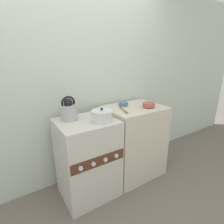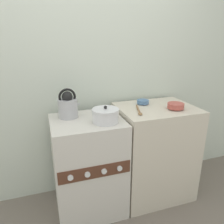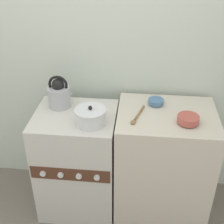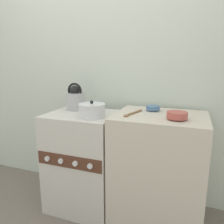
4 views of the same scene
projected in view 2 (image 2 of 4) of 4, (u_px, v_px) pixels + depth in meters
name	position (u px, v px, depth m)	size (l,w,h in m)	color
wall_back	(77.00, 74.00, 2.11)	(7.00, 0.06, 2.50)	silver
stove	(89.00, 166.00, 2.02)	(0.62, 0.56, 0.92)	beige
counter	(154.00, 151.00, 2.24)	(0.73, 0.58, 0.96)	beige
kettle	(68.00, 106.00, 1.90)	(0.21, 0.17, 0.26)	#B2B2B7
cooking_pot	(105.00, 115.00, 1.80)	(0.22, 0.22, 0.14)	silver
enamel_bowl	(176.00, 106.00, 2.01)	(0.15, 0.15, 0.06)	#B75147
small_ceramic_bowl	(143.00, 102.00, 2.16)	(0.12, 0.12, 0.04)	#4C729E
wooden_spoon	(139.00, 111.00, 1.95)	(0.10, 0.26, 0.02)	olive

